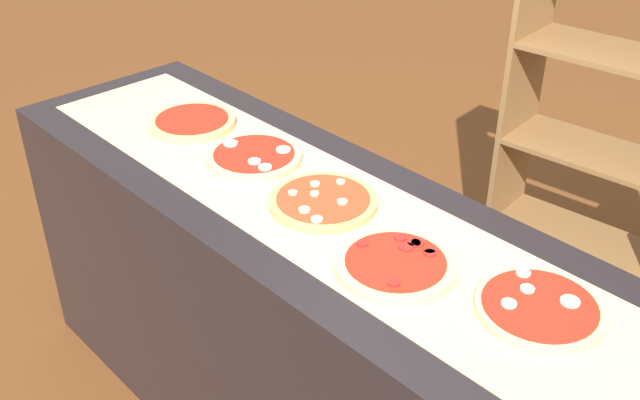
{
  "coord_description": "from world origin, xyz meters",
  "views": [
    {
      "loc": [
        1.22,
        -1.14,
        1.99
      ],
      "look_at": [
        0.0,
        0.0,
        0.96
      ],
      "focal_mm": 41.75,
      "sensor_mm": 36.0,
      "label": 1
    }
  ],
  "objects_px": {
    "pizza_plain_0": "(192,122)",
    "pizza_pepperoni_3": "(396,264)",
    "pizza_mozzarella_4": "(539,307)",
    "pizza_mushroom_2": "(323,201)",
    "pizza_mozzarella_1": "(254,157)"
  },
  "relations": [
    {
      "from": "pizza_mozzarella_1",
      "to": "pizza_plain_0",
      "type": "bearing_deg",
      "value": 179.49
    },
    {
      "from": "pizza_mushroom_2",
      "to": "pizza_pepperoni_3",
      "type": "bearing_deg",
      "value": -11.96
    },
    {
      "from": "pizza_mushroom_2",
      "to": "pizza_mozzarella_4",
      "type": "bearing_deg",
      "value": 3.51
    },
    {
      "from": "pizza_plain_0",
      "to": "pizza_pepperoni_3",
      "type": "distance_m",
      "value": 0.96
    },
    {
      "from": "pizza_pepperoni_3",
      "to": "pizza_mozzarella_4",
      "type": "distance_m",
      "value": 0.34
    },
    {
      "from": "pizza_plain_0",
      "to": "pizza_mozzarella_4",
      "type": "distance_m",
      "value": 1.27
    },
    {
      "from": "pizza_plain_0",
      "to": "pizza_pepperoni_3",
      "type": "bearing_deg",
      "value": -5.53
    },
    {
      "from": "pizza_plain_0",
      "to": "pizza_mozzarella_1",
      "type": "bearing_deg",
      "value": -0.51
    },
    {
      "from": "pizza_plain_0",
      "to": "pizza_pepperoni_3",
      "type": "relative_size",
      "value": 0.95
    },
    {
      "from": "pizza_mozzarella_1",
      "to": "pizza_mushroom_2",
      "type": "bearing_deg",
      "value": -3.99
    },
    {
      "from": "pizza_plain_0",
      "to": "pizza_mushroom_2",
      "type": "xyz_separation_m",
      "value": [
        0.64,
        -0.03,
        -0.0
      ]
    },
    {
      "from": "pizza_mozzarella_4",
      "to": "pizza_mushroom_2",
      "type": "bearing_deg",
      "value": -176.49
    },
    {
      "from": "pizza_plain_0",
      "to": "pizza_mozzarella_1",
      "type": "relative_size",
      "value": 0.98
    },
    {
      "from": "pizza_mozzarella_1",
      "to": "pizza_pepperoni_3",
      "type": "xyz_separation_m",
      "value": [
        0.64,
        -0.09,
        -0.0
      ]
    },
    {
      "from": "pizza_plain_0",
      "to": "pizza_mushroom_2",
      "type": "height_order",
      "value": "pizza_mushroom_2"
    }
  ]
}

